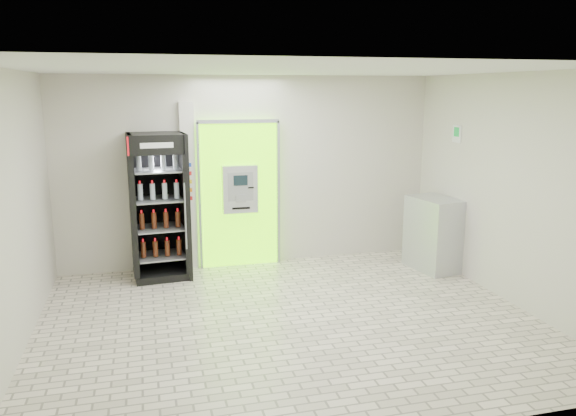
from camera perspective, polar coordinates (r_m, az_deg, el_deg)
name	(u,v)px	position (r m, az deg, el deg)	size (l,w,h in m)	color
ground	(290,321)	(7.02, 0.19, -11.38)	(6.00, 6.00, 0.00)	beige
room_shell	(290,172)	(6.51, 0.20, 3.66)	(6.00, 6.00, 6.00)	beige
atm_assembly	(239,193)	(8.91, -4.99, 1.51)	(1.30, 0.24, 2.33)	#6CF400
pillar	(189,187)	(8.83, -10.04, 2.13)	(0.22, 0.11, 2.60)	silver
beverage_cooler	(159,209)	(8.56, -12.94, -0.11)	(0.87, 0.80, 2.16)	black
steel_cabinet	(434,234)	(9.07, 14.62, -2.55)	(0.71, 0.94, 1.14)	#B5B8BD
exit_sign	(457,134)	(8.95, 16.79, 7.23)	(0.02, 0.22, 0.26)	white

